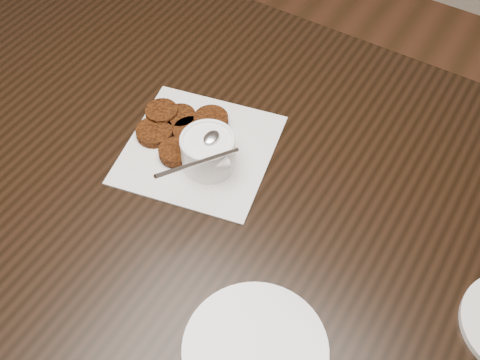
% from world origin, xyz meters
% --- Properties ---
extents(table, '(1.54, 0.99, 0.75)m').
position_xyz_m(table, '(-0.04, 0.15, 0.38)').
color(table, black).
rests_on(table, floor).
extents(napkin, '(0.32, 0.32, 0.00)m').
position_xyz_m(napkin, '(-0.04, 0.18, 0.75)').
color(napkin, white).
rests_on(napkin, table).
extents(sauce_ramekin, '(0.15, 0.15, 0.14)m').
position_xyz_m(sauce_ramekin, '(-0.01, 0.16, 0.82)').
color(sauce_ramekin, white).
rests_on(sauce_ramekin, napkin).
extents(patty_cluster, '(0.27, 0.27, 0.02)m').
position_xyz_m(patty_cluster, '(-0.10, 0.20, 0.76)').
color(patty_cluster, '#672E0D').
rests_on(patty_cluster, napkin).
extents(plate_empty, '(0.22, 0.22, 0.02)m').
position_xyz_m(plate_empty, '(0.25, -0.11, 0.76)').
color(plate_empty, white).
rests_on(plate_empty, table).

